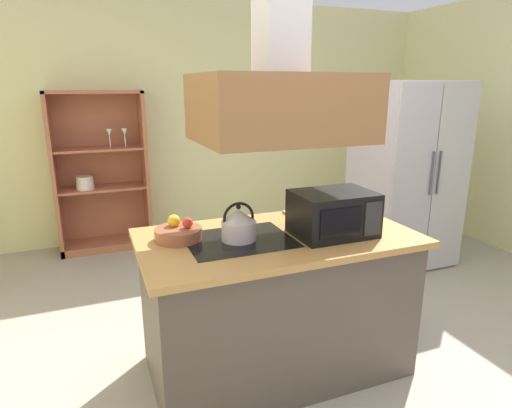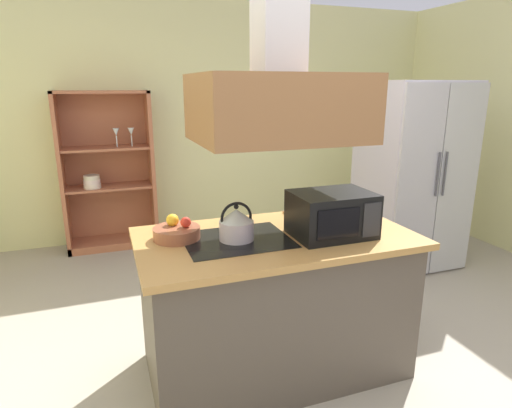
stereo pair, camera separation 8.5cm
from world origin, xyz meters
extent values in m
plane|color=#9F9584|center=(0.00, 0.00, 0.00)|extent=(7.80, 7.80, 0.00)
cube|color=beige|center=(0.00, 3.00, 1.35)|extent=(6.00, 0.12, 2.70)
cube|color=#50463C|center=(-0.23, 0.10, 0.43)|extent=(1.55, 0.81, 0.86)
cube|color=#B68444|center=(-0.23, 0.10, 0.88)|extent=(1.63, 0.89, 0.04)
cube|color=black|center=(-0.48, 0.10, 0.90)|extent=(0.60, 0.48, 0.00)
cube|color=brown|center=(-0.23, 0.10, 1.64)|extent=(0.90, 0.70, 0.36)
cube|color=#BCB6C5|center=(1.68, 1.27, 0.90)|extent=(0.90, 0.72, 1.80)
cube|color=#B8B5BC|center=(1.46, 0.90, 0.90)|extent=(0.44, 0.03, 1.76)
cube|color=#BBBABB|center=(1.91, 0.90, 0.90)|extent=(0.44, 0.03, 1.76)
cylinder|color=#4C4C51|center=(1.64, 0.87, 0.99)|extent=(0.02, 0.02, 0.40)
cylinder|color=#4C4C51|center=(1.72, 0.87, 0.99)|extent=(0.02, 0.02, 0.40)
cube|color=#A35C3E|center=(-1.58, 2.74, 0.85)|extent=(0.04, 0.40, 1.71)
cube|color=#A35C3E|center=(-0.66, 2.74, 0.85)|extent=(0.04, 0.40, 1.71)
cube|color=#A35C3E|center=(-1.12, 2.74, 1.69)|extent=(0.96, 0.40, 0.03)
cube|color=#A35C3E|center=(-1.12, 2.74, 0.04)|extent=(0.96, 0.40, 0.08)
cube|color=#A35C3E|center=(-1.12, 2.93, 0.85)|extent=(0.96, 0.02, 1.71)
cube|color=#A35C3E|center=(-1.12, 2.74, 0.68)|extent=(0.88, 0.36, 0.02)
cube|color=#A35C3E|center=(-1.12, 2.74, 1.11)|extent=(0.88, 0.36, 0.02)
cylinder|color=beige|center=(-1.29, 2.69, 0.72)|extent=(0.18, 0.18, 0.05)
cylinder|color=beige|center=(-1.29, 2.69, 0.76)|extent=(0.17, 0.17, 0.05)
cylinder|color=beige|center=(-1.29, 2.69, 0.81)|extent=(0.16, 0.16, 0.05)
cylinder|color=silver|center=(-1.00, 2.70, 1.18)|extent=(0.01, 0.01, 0.12)
cone|color=silver|center=(-1.00, 2.70, 1.28)|extent=(0.07, 0.07, 0.08)
cylinder|color=silver|center=(-0.85, 2.70, 1.18)|extent=(0.01, 0.01, 0.12)
cone|color=silver|center=(-0.85, 2.70, 1.28)|extent=(0.07, 0.07, 0.08)
cylinder|color=#BFB0B8|center=(-0.48, 0.10, 0.96)|extent=(0.20, 0.20, 0.11)
cone|color=beige|center=(-0.48, 0.10, 1.05)|extent=(0.19, 0.19, 0.07)
sphere|color=black|center=(-0.48, 0.10, 1.10)|extent=(0.03, 0.03, 0.03)
torus|color=black|center=(-0.48, 0.10, 1.03)|extent=(0.19, 0.02, 0.19)
cube|color=#B07E50|center=(0.16, 0.41, 0.91)|extent=(0.36, 0.27, 0.02)
cube|color=black|center=(0.07, -0.01, 1.03)|extent=(0.46, 0.34, 0.26)
cube|color=black|center=(0.02, -0.18, 1.03)|extent=(0.26, 0.01, 0.17)
cube|color=#262628|center=(0.23, -0.18, 1.03)|extent=(0.11, 0.01, 0.20)
cylinder|color=brown|center=(-0.80, 0.24, 0.94)|extent=(0.27, 0.27, 0.07)
sphere|color=red|center=(-0.75, 0.22, 1.00)|extent=(0.06, 0.06, 0.06)
sphere|color=yellow|center=(-0.81, 0.29, 1.00)|extent=(0.07, 0.07, 0.07)
camera|label=1|loc=(-1.24, -2.09, 1.76)|focal=30.15mm
camera|label=2|loc=(-1.16, -2.12, 1.76)|focal=30.15mm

